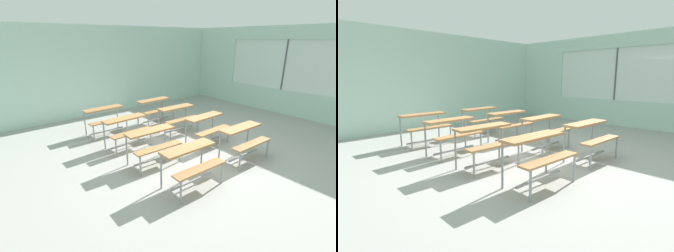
% 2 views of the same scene
% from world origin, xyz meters
% --- Properties ---
extents(ground, '(10.00, 9.00, 0.05)m').
position_xyz_m(ground, '(0.00, 0.00, -0.03)').
color(ground, '#9E9E99').
extents(wall_back, '(10.00, 0.12, 3.00)m').
position_xyz_m(wall_back, '(0.00, 4.50, 1.50)').
color(wall_back, silver).
rests_on(wall_back, ground).
extents(wall_right, '(0.12, 9.00, 3.00)m').
position_xyz_m(wall_right, '(5.00, -0.13, 1.45)').
color(wall_right, silver).
rests_on(wall_right, ground).
extents(desk_bench_r0c0, '(1.12, 0.63, 0.74)m').
position_xyz_m(desk_bench_r0c0, '(-0.84, -0.95, 0.56)').
color(desk_bench_r0c0, '#A87547').
rests_on(desk_bench_r0c0, ground).
extents(desk_bench_r0c1, '(1.11, 0.62, 0.74)m').
position_xyz_m(desk_bench_r0c1, '(0.81, -0.90, 0.56)').
color(desk_bench_r0c1, '#A87547').
rests_on(desk_bench_r0c1, ground).
extents(desk_bench_r1c0, '(1.12, 0.63, 0.74)m').
position_xyz_m(desk_bench_r1c0, '(-0.87, 0.20, 0.56)').
color(desk_bench_r1c0, '#A87547').
rests_on(desk_bench_r1c0, ground).
extents(desk_bench_r1c1, '(1.12, 0.62, 0.74)m').
position_xyz_m(desk_bench_r1c1, '(0.78, 0.16, 0.56)').
color(desk_bench_r1c1, '#A87547').
rests_on(desk_bench_r1c1, ground).
extents(desk_bench_r2c0, '(1.12, 0.63, 0.74)m').
position_xyz_m(desk_bench_r2c0, '(-0.87, 1.30, 0.56)').
color(desk_bench_r2c0, '#A87547').
rests_on(desk_bench_r2c0, ground).
extents(desk_bench_r2c1, '(1.12, 0.63, 0.74)m').
position_xyz_m(desk_bench_r2c1, '(0.79, 1.28, 0.56)').
color(desk_bench_r2c1, '#A87547').
rests_on(desk_bench_r2c1, ground).
extents(desk_bench_r3c0, '(1.11, 0.60, 0.74)m').
position_xyz_m(desk_bench_r3c0, '(-0.89, 2.47, 0.56)').
color(desk_bench_r3c0, '#A87547').
rests_on(desk_bench_r3c0, ground).
extents(desk_bench_r3c1, '(1.11, 0.60, 0.74)m').
position_xyz_m(desk_bench_r3c1, '(0.80, 2.41, 0.56)').
color(desk_bench_r3c1, '#A87547').
rests_on(desk_bench_r3c1, ground).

